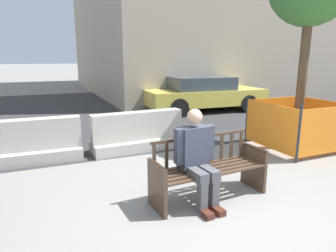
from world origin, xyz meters
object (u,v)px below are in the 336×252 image
Objects in this scene: street_bench at (209,172)px; seated_person at (197,155)px; jersey_barrier_left at (27,145)px; construction_fence at (298,123)px; jersey_barrier_centre at (138,134)px; car_taxi_near at (203,93)px.

seated_person is (-0.23, -0.07, 0.29)m from street_bench.
street_bench is 0.85× the size of jersey_barrier_left.
seated_person is 0.82× the size of construction_fence.
jersey_barrier_centre is 1.01× the size of jersey_barrier_left.
seated_person reaches higher than car_taxi_near.
car_taxi_near is at bearing 44.81° from jersey_barrier_centre.
seated_person reaches higher than jersey_barrier_left.
jersey_barrier_centre is 5.29m from car_taxi_near.
jersey_barrier_centre is 1.26× the size of construction_fence.
construction_fence is (3.32, -1.24, 0.22)m from jersey_barrier_centre.
seated_person is 0.65× the size of jersey_barrier_left.
seated_person is 3.54m from jersey_barrier_left.
construction_fence is at bearing -94.91° from car_taxi_near.
car_taxi_near is at bearing 60.96° from street_bench.
seated_person is at bearing -162.83° from street_bench.
car_taxi_near reaches higher than jersey_barrier_left.
street_bench is 1.31× the size of seated_person.
jersey_barrier_centre is 0.45× the size of car_taxi_near.
street_bench is at bearing -85.04° from jersey_barrier_centre.
seated_person is at bearing -90.13° from jersey_barrier_centre.
jersey_barrier_centre is at bearing 94.96° from street_bench.
jersey_barrier_left is (-2.20, 0.07, 0.00)m from jersey_barrier_centre.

